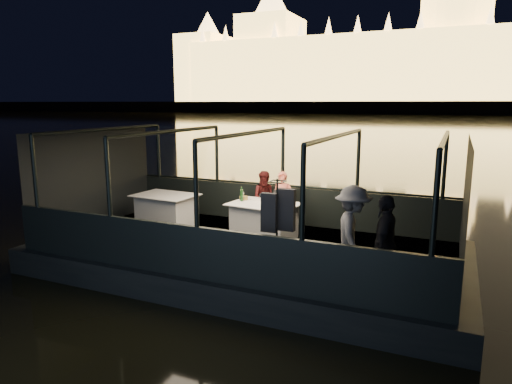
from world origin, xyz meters
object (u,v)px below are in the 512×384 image
at_px(chair_port_right, 279,213).
at_px(person_woman_coral, 282,197).
at_px(coat_stand, 277,225).
at_px(person_man_maroon, 265,195).
at_px(passenger_dark, 385,237).
at_px(chair_port_left, 264,212).
at_px(dining_table_aft, 166,210).
at_px(dining_table_central, 264,221).
at_px(wine_bottle, 242,194).
at_px(passenger_stripe, 352,230).

relative_size(chair_port_right, person_woman_coral, 0.68).
xyz_separation_m(coat_stand, person_man_maroon, (-1.43, 2.94, -0.15)).
bearing_deg(passenger_dark, chair_port_right, -130.32).
relative_size(person_woman_coral, person_man_maroon, 1.02).
bearing_deg(chair_port_left, dining_table_aft, -157.31).
relative_size(dining_table_central, passenger_dark, 0.95).
distance_m(chair_port_right, wine_bottle, 0.98).
xyz_separation_m(dining_table_central, passenger_dark, (2.79, -1.81, 0.47)).
bearing_deg(coat_stand, dining_table_central, 118.12).
bearing_deg(wine_bottle, dining_table_aft, -179.31).
distance_m(dining_table_aft, person_man_maroon, 2.41).
relative_size(coat_stand, person_woman_coral, 1.25).
bearing_deg(dining_table_central, passenger_dark, -32.89).
bearing_deg(coat_stand, passenger_dark, 6.77).
height_order(dining_table_central, wine_bottle, wine_bottle).
bearing_deg(chair_port_right, person_woman_coral, 102.44).
relative_size(chair_port_right, coat_stand, 0.55).
height_order(dining_table_aft, passenger_stripe, passenger_stripe).
bearing_deg(person_man_maroon, chair_port_left, -93.50).
height_order(dining_table_central, coat_stand, coat_stand).
bearing_deg(person_man_maroon, wine_bottle, -123.05).
bearing_deg(passenger_stripe, dining_table_central, 37.40).
bearing_deg(dining_table_aft, coat_stand, -29.18).
bearing_deg(wine_bottle, chair_port_right, 37.47).
bearing_deg(chair_port_right, passenger_dark, -36.31).
relative_size(chair_port_left, coat_stand, 0.48).
bearing_deg(person_woman_coral, passenger_dark, -50.03).
bearing_deg(dining_table_central, passenger_stripe, -35.94).
xyz_separation_m(dining_table_central, dining_table_aft, (-2.55, 0.01, 0.00)).
xyz_separation_m(chair_port_left, person_woman_coral, (0.32, 0.38, 0.30)).
bearing_deg(coat_stand, person_man_maroon, 115.90).
relative_size(coat_stand, person_man_maroon, 1.27).
height_order(coat_stand, wine_bottle, coat_stand).
height_order(person_man_maroon, passenger_dark, passenger_dark).
distance_m(chair_port_right, passenger_stripe, 3.07).
bearing_deg(wine_bottle, person_man_maroon, 77.55).
height_order(dining_table_central, person_woman_coral, person_woman_coral).
bearing_deg(dining_table_central, dining_table_aft, 179.71).
height_order(coat_stand, passenger_stripe, coat_stand).
xyz_separation_m(chair_port_right, passenger_stripe, (2.11, -2.19, 0.40)).
bearing_deg(chair_port_right, dining_table_central, -98.06).
relative_size(dining_table_central, passenger_stripe, 0.91).
relative_size(chair_port_left, person_woman_coral, 0.60).
relative_size(dining_table_aft, passenger_dark, 0.93).
bearing_deg(chair_port_right, chair_port_left, -164.55).
xyz_separation_m(dining_table_central, coat_stand, (1.07, -2.01, 0.51)).
bearing_deg(passenger_dark, coat_stand, -81.84).
distance_m(dining_table_aft, chair_port_left, 2.38).
bearing_deg(coat_stand, chair_port_left, 117.30).
bearing_deg(dining_table_aft, chair_port_left, 11.82).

